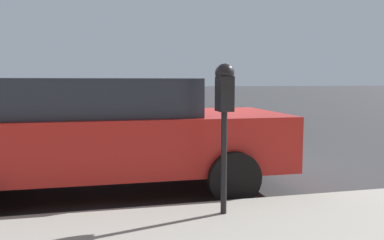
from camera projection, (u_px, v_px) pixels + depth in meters
ground_plane at (185, 168)px, 6.34m from camera, size 220.00×220.00×0.00m
parking_meter at (224, 100)px, 3.66m from camera, size 0.21×0.19×1.50m
car_red at (104, 132)px, 4.96m from camera, size 2.06×4.74×1.50m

